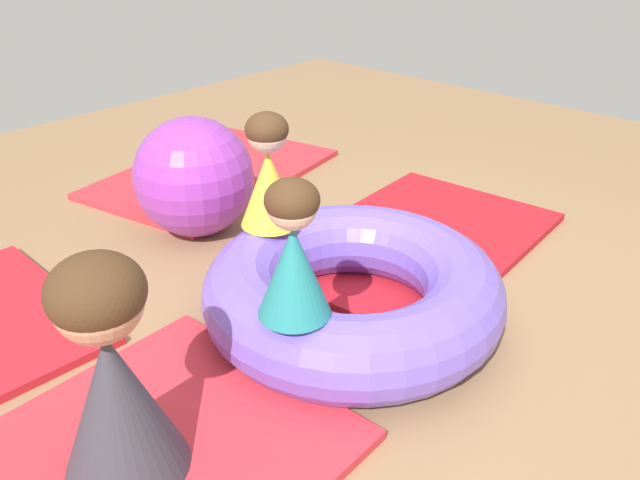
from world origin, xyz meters
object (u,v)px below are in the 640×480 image
(child_in_yellow, at_px, (268,172))
(exercise_ball_large, at_px, (194,177))
(inflatable_cushion, at_px, (353,290))
(child_in_teal, at_px, (293,251))
(adult_seated, at_px, (112,374))
(play_ball_yellow, at_px, (178,176))

(child_in_yellow, xyz_separation_m, exercise_ball_large, (0.14, 0.77, -0.28))
(inflatable_cushion, distance_m, child_in_teal, 0.67)
(inflatable_cushion, height_order, child_in_yellow, child_in_yellow)
(child_in_yellow, height_order, child_in_teal, child_in_yellow)
(inflatable_cushion, bearing_deg, exercise_ball_large, 84.86)
(inflatable_cushion, distance_m, child_in_yellow, 0.67)
(adult_seated, bearing_deg, child_in_yellow, 143.19)
(adult_seated, bearing_deg, exercise_ball_large, 163.97)
(child_in_teal, relative_size, play_ball_yellow, 4.94)
(exercise_ball_large, bearing_deg, child_in_yellow, -100.19)
(play_ball_yellow, height_order, exercise_ball_large, exercise_ball_large)
(child_in_teal, distance_m, play_ball_yellow, 2.23)
(exercise_ball_large, bearing_deg, adult_seated, -135.41)
(inflatable_cushion, distance_m, adult_seated, 1.22)
(child_in_yellow, bearing_deg, play_ball_yellow, -28.23)
(inflatable_cushion, height_order, adult_seated, adult_seated)
(adult_seated, bearing_deg, inflatable_cushion, 120.11)
(adult_seated, bearing_deg, child_in_teal, 111.31)
(inflatable_cushion, height_order, play_ball_yellow, inflatable_cushion)
(inflatable_cushion, bearing_deg, play_ball_yellow, 77.58)
(exercise_ball_large, bearing_deg, play_ball_yellow, 63.24)
(adult_seated, height_order, exercise_ball_large, adult_seated)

